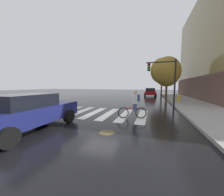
# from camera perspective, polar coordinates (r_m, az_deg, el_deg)

# --- Properties ---
(ground_plane) EXTENTS (120.00, 120.00, 0.00)m
(ground_plane) POSITION_cam_1_polar(r_m,az_deg,el_deg) (9.04, -5.51, -6.86)
(ground_plane) COLOR black
(crosswalk_stripes) EXTENTS (6.23, 3.89, 0.01)m
(crosswalk_stripes) POSITION_cam_1_polar(r_m,az_deg,el_deg) (9.00, -4.83, -6.88)
(crosswalk_stripes) COLOR silver
(crosswalk_stripes) RESTS_ON ground
(manhole_cover) EXTENTS (0.64, 0.64, 0.01)m
(manhole_cover) POSITION_cam_1_polar(r_m,az_deg,el_deg) (5.40, -2.34, -15.44)
(manhole_cover) COLOR #473D1E
(manhole_cover) RESTS_ON ground
(sedan_near) EXTENTS (2.20, 4.62, 1.59)m
(sedan_near) POSITION_cam_1_polar(r_m,az_deg,el_deg) (6.59, -33.94, -5.17)
(sedan_near) COLOR navy
(sedan_near) RESTS_ON ground
(sedan_mid) EXTENTS (2.21, 4.53, 1.55)m
(sedan_mid) POSITION_cam_1_polar(r_m,az_deg,el_deg) (24.66, 17.03, 2.64)
(sedan_mid) COLOR maroon
(sedan_mid) RESTS_ON ground
(cyclist) EXTENTS (1.68, 0.47, 1.69)m
(cyclist) POSITION_cam_1_polar(r_m,az_deg,el_deg) (7.52, 10.16, -2.91)
(cyclist) COLOR black
(cyclist) RESTS_ON ground
(traffic_light_near) EXTENTS (2.47, 0.28, 4.20)m
(traffic_light_near) POSITION_cam_1_polar(r_m,az_deg,el_deg) (11.91, 22.90, 9.55)
(traffic_light_near) COLOR black
(traffic_light_near) RESTS_ON ground
(fire_hydrant) EXTENTS (0.33, 0.22, 0.78)m
(fire_hydrant) POSITION_cam_1_polar(r_m,az_deg,el_deg) (16.05, 28.17, -0.15)
(fire_hydrant) COLOR gold
(fire_hydrant) RESTS_ON sidewalk
(street_tree_near) EXTENTS (2.98, 2.98, 5.30)m
(street_tree_near) POSITION_cam_1_polar(r_m,az_deg,el_deg) (16.06, 23.82, 10.92)
(street_tree_near) COLOR #4C3823
(street_tree_near) RESTS_ON ground
(street_tree_mid) EXTENTS (3.76, 3.76, 6.68)m
(street_tree_mid) POSITION_cam_1_polar(r_m,az_deg,el_deg) (23.29, 21.88, 11.49)
(street_tree_mid) COLOR #4C3823
(street_tree_mid) RESTS_ON ground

